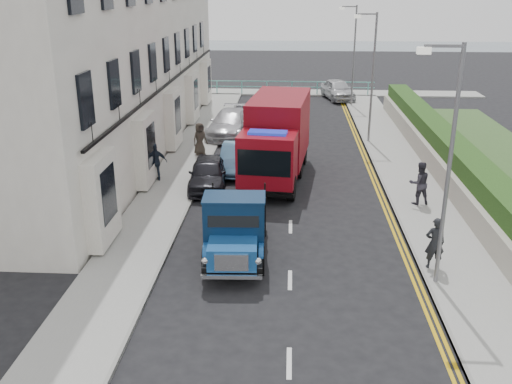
# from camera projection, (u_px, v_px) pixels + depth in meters

# --- Properties ---
(ground) EXTENTS (120.00, 120.00, 0.00)m
(ground) POSITION_uv_depth(u_px,v_px,m) (290.00, 251.00, 19.03)
(ground) COLOR black
(ground) RESTS_ON ground
(pavement_west) EXTENTS (2.40, 38.00, 0.12)m
(pavement_west) POSITION_uv_depth(u_px,v_px,m) (184.00, 165.00, 27.74)
(pavement_west) COLOR gray
(pavement_west) RESTS_ON ground
(pavement_east) EXTENTS (2.60, 38.00, 0.12)m
(pavement_east) POSITION_uv_depth(u_px,v_px,m) (402.00, 169.00, 27.14)
(pavement_east) COLOR gray
(pavement_east) RESTS_ON ground
(promenade) EXTENTS (30.00, 2.50, 0.12)m
(promenade) POSITION_uv_depth(u_px,v_px,m) (292.00, 93.00, 46.18)
(promenade) COLOR gray
(promenade) RESTS_ON ground
(sea_plane) EXTENTS (120.00, 120.00, 0.00)m
(sea_plane) POSITION_uv_depth(u_px,v_px,m) (292.00, 51.00, 75.25)
(sea_plane) COLOR #4F616B
(sea_plane) RESTS_ON ground
(terrace_west) EXTENTS (6.31, 30.20, 14.25)m
(terrace_west) POSITION_uv_depth(u_px,v_px,m) (110.00, 9.00, 29.28)
(terrace_west) COLOR white
(terrace_west) RESTS_ON ground
(garden_east) EXTENTS (1.45, 28.00, 1.75)m
(garden_east) POSITION_uv_depth(u_px,v_px,m) (445.00, 153.00, 26.74)
(garden_east) COLOR #B2AD9E
(garden_east) RESTS_ON ground
(seafront_railing) EXTENTS (13.00, 0.08, 1.11)m
(seafront_railing) POSITION_uv_depth(u_px,v_px,m) (292.00, 88.00, 45.25)
(seafront_railing) COLOR #59B2A5
(seafront_railing) RESTS_ON ground
(lamp_near) EXTENTS (1.23, 0.18, 7.00)m
(lamp_near) POSITION_uv_depth(u_px,v_px,m) (446.00, 155.00, 15.54)
(lamp_near) COLOR slate
(lamp_near) RESTS_ON ground
(lamp_mid) EXTENTS (1.23, 0.18, 7.00)m
(lamp_mid) POSITION_uv_depth(u_px,v_px,m) (371.00, 71.00, 30.53)
(lamp_mid) COLOR slate
(lamp_mid) RESTS_ON ground
(lamp_far) EXTENTS (1.23, 0.18, 7.00)m
(lamp_far) POSITION_uv_depth(u_px,v_px,m) (353.00, 50.00, 39.90)
(lamp_far) COLOR slate
(lamp_far) RESTS_ON ground
(bedford_lorry) EXTENTS (2.09, 4.86, 2.26)m
(bedford_lorry) POSITION_uv_depth(u_px,v_px,m) (235.00, 232.00, 17.94)
(bedford_lorry) COLOR black
(bedford_lorry) RESTS_ON ground
(red_lorry) EXTENTS (3.09, 7.14, 3.63)m
(red_lorry) POSITION_uv_depth(u_px,v_px,m) (277.00, 137.00, 25.53)
(red_lorry) COLOR black
(red_lorry) RESTS_ON ground
(parked_car_front) EXTENTS (1.85, 4.03, 1.34)m
(parked_car_front) POSITION_uv_depth(u_px,v_px,m) (208.00, 173.00, 24.68)
(parked_car_front) COLOR black
(parked_car_front) RESTS_ON ground
(parked_car_mid) EXTENTS (1.39, 3.88, 1.27)m
(parked_car_mid) POSITION_uv_depth(u_px,v_px,m) (236.00, 158.00, 26.93)
(parked_car_mid) COLOR #619CD0
(parked_car_mid) RESTS_ON ground
(parked_car_rear) EXTENTS (2.66, 5.29, 1.47)m
(parked_car_rear) POSITION_uv_depth(u_px,v_px,m) (230.00, 123.00, 33.12)
(parked_car_rear) COLOR silver
(parked_car_rear) RESTS_ON ground
(seafront_car_left) EXTENTS (2.64, 5.46, 1.50)m
(seafront_car_left) POSITION_uv_depth(u_px,v_px,m) (280.00, 102.00, 38.98)
(seafront_car_left) COLOR black
(seafront_car_left) RESTS_ON ground
(seafront_car_right) EXTENTS (2.75, 4.72, 1.51)m
(seafront_car_right) POSITION_uv_depth(u_px,v_px,m) (338.00, 90.00, 43.56)
(seafront_car_right) COLOR #B8B8BD
(seafront_car_right) RESTS_ON ground
(pedestrian_east_near) EXTENTS (0.63, 0.43, 1.66)m
(pedestrian_east_near) POSITION_uv_depth(u_px,v_px,m) (435.00, 243.00, 17.39)
(pedestrian_east_near) COLOR black
(pedestrian_east_near) RESTS_ON pavement_east
(pedestrian_east_far) EXTENTS (0.95, 0.80, 1.73)m
(pedestrian_east_far) POSITION_uv_depth(u_px,v_px,m) (419.00, 183.00, 22.50)
(pedestrian_east_far) COLOR #302D37
(pedestrian_east_far) RESTS_ON pavement_east
(pedestrian_west_near) EXTENTS (1.07, 0.67, 1.70)m
(pedestrian_west_near) POSITION_uv_depth(u_px,v_px,m) (156.00, 162.00, 25.20)
(pedestrian_west_near) COLOR #1D2634
(pedestrian_west_near) RESTS_ON pavement_west
(pedestrian_west_far) EXTENTS (0.95, 0.93, 1.65)m
(pedestrian_west_far) POSITION_uv_depth(u_px,v_px,m) (200.00, 139.00, 29.03)
(pedestrian_west_far) COLOR #362F27
(pedestrian_west_far) RESTS_ON pavement_west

